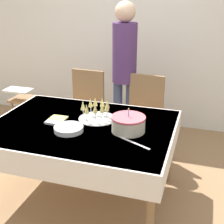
% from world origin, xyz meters
% --- Properties ---
extents(ground_plane, '(12.00, 12.00, 0.00)m').
position_xyz_m(ground_plane, '(0.00, 0.00, 0.00)').
color(ground_plane, '#93704C').
extents(wall_back, '(8.00, 0.05, 2.70)m').
position_xyz_m(wall_back, '(0.00, 1.94, 1.35)').
color(wall_back, silver).
rests_on(wall_back, ground_plane).
extents(dining_table, '(1.59, 1.19, 0.76)m').
position_xyz_m(dining_table, '(0.00, 0.00, 0.66)').
color(dining_table, silver).
rests_on(dining_table, ground_plane).
extents(dining_chair_far_left, '(0.44, 0.44, 0.97)m').
position_xyz_m(dining_chair_far_left, '(-0.35, 0.91, 0.54)').
color(dining_chair_far_left, olive).
rests_on(dining_chair_far_left, ground_plane).
extents(dining_chair_far_right, '(0.45, 0.45, 0.97)m').
position_xyz_m(dining_chair_far_right, '(0.36, 0.91, 0.54)').
color(dining_chair_far_right, olive).
rests_on(dining_chair_far_right, ground_plane).
extents(birthday_cake, '(0.28, 0.28, 0.21)m').
position_xyz_m(birthday_cake, '(0.42, -0.01, 0.83)').
color(birthday_cake, beige).
rests_on(birthday_cake, dining_table).
extents(champagne_tray, '(0.34, 0.34, 0.18)m').
position_xyz_m(champagne_tray, '(0.08, 0.16, 0.85)').
color(champagne_tray, silver).
rests_on(champagne_tray, dining_table).
extents(plate_stack_main, '(0.25, 0.25, 0.04)m').
position_xyz_m(plate_stack_main, '(-0.05, -0.15, 0.78)').
color(plate_stack_main, white).
rests_on(plate_stack_main, dining_table).
extents(cake_knife, '(0.28, 0.15, 0.00)m').
position_xyz_m(cake_knife, '(0.52, -0.20, 0.76)').
color(cake_knife, silver).
rests_on(cake_knife, dining_table).
extents(fork_pile, '(0.17, 0.07, 0.02)m').
position_xyz_m(fork_pile, '(-0.23, -0.06, 0.77)').
color(fork_pile, silver).
rests_on(fork_pile, dining_table).
extents(napkin_pile, '(0.15, 0.15, 0.01)m').
position_xyz_m(napkin_pile, '(-0.25, 0.04, 0.77)').
color(napkin_pile, '#E0D166').
rests_on(napkin_pile, dining_table).
extents(person_standing, '(0.28, 0.28, 1.74)m').
position_xyz_m(person_standing, '(0.08, 1.11, 1.06)').
color(person_standing, '#3F4C72').
rests_on(person_standing, ground_plane).
extents(high_chair, '(0.33, 0.35, 0.71)m').
position_xyz_m(high_chair, '(-1.20, 0.92, 0.48)').
color(high_chair, olive).
rests_on(high_chair, ground_plane).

